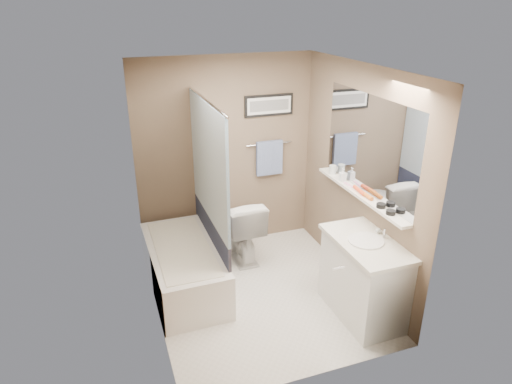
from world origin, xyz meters
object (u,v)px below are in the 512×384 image
object	(u,v)px
vanity	(364,280)
glass_jar	(333,170)
candle_bowl_near	(391,212)
hair_brush_back	(359,190)
bathtub	(184,268)
soap_bottle	(343,175)
hair_brush_front	(366,195)
candle_bowl_far	(381,206)
toilet	(240,228)

from	to	relation	value
vanity	glass_jar	xyz separation A→B (m)	(0.19, 1.09, 0.77)
candle_bowl_near	hair_brush_back	bearing A→B (deg)	90.00
bathtub	soap_bottle	xyz separation A→B (m)	(1.79, -0.19, 0.93)
hair_brush_front	soap_bottle	bearing A→B (deg)	90.00
bathtub	candle_bowl_far	world-z (taller)	candle_bowl_far
bathtub	candle_bowl_far	xyz separation A→B (m)	(1.79, -0.94, 0.89)
soap_bottle	hair_brush_back	bearing A→B (deg)	-90.00
hair_brush_front	candle_bowl_near	bearing A→B (deg)	-90.00
toilet	candle_bowl_near	bearing A→B (deg)	122.26
hair_brush_front	glass_jar	xyz separation A→B (m)	(0.00, 0.71, 0.03)
toilet	hair_brush_back	distance (m)	1.57
candle_bowl_near	hair_brush_back	size ratio (longest dim) A/B	0.41
vanity	hair_brush_front	size ratio (longest dim) A/B	4.09
vanity	hair_brush_back	distance (m)	0.91
candle_bowl_near	soap_bottle	distance (m)	0.90
hair_brush_back	candle_bowl_far	bearing A→B (deg)	-90.00
vanity	glass_jar	world-z (taller)	glass_jar
vanity	candle_bowl_near	xyz separation A→B (m)	(0.19, -0.05, 0.73)
candle_bowl_near	toilet	bearing A→B (deg)	123.25
bathtub	toilet	world-z (taller)	toilet
vanity	soap_bottle	xyz separation A→B (m)	(0.19, 0.86, 0.78)
vanity	hair_brush_back	xyz separation A→B (m)	(0.19, 0.51, 0.74)
toilet	candle_bowl_near	xyz separation A→B (m)	(1.00, -1.52, 0.73)
bathtub	vanity	size ratio (longest dim) A/B	1.67
toilet	glass_jar	world-z (taller)	glass_jar
candle_bowl_near	soap_bottle	bearing A→B (deg)	90.00
bathtub	toilet	size ratio (longest dim) A/B	1.87
candle_bowl_far	glass_jar	size ratio (longest dim) A/B	0.90
vanity	soap_bottle	bearing A→B (deg)	77.09
bathtub	glass_jar	xyz separation A→B (m)	(1.79, 0.04, 0.92)
candle_bowl_far	glass_jar	xyz separation A→B (m)	(0.00, 0.97, 0.03)
bathtub	vanity	distance (m)	1.92
soap_bottle	candle_bowl_far	bearing A→B (deg)	-90.00
bathtub	candle_bowl_far	size ratio (longest dim) A/B	16.67
vanity	hair_brush_back	size ratio (longest dim) A/B	4.09
hair_brush_front	soap_bottle	xyz separation A→B (m)	(0.00, 0.48, 0.05)
hair_brush_back	glass_jar	size ratio (longest dim) A/B	2.20
candle_bowl_far	toilet	bearing A→B (deg)	126.18
bathtub	hair_brush_back	world-z (taller)	hair_brush_back
vanity	candle_bowl_near	bearing A→B (deg)	-14.45
bathtub	soap_bottle	world-z (taller)	soap_bottle
toilet	hair_brush_front	size ratio (longest dim) A/B	3.64
candle_bowl_near	glass_jar	bearing A→B (deg)	90.00
candle_bowl_near	hair_brush_back	world-z (taller)	hair_brush_back
bathtub	soap_bottle	size ratio (longest dim) A/B	10.79
bathtub	glass_jar	distance (m)	2.01
vanity	candle_bowl_near	size ratio (longest dim) A/B	10.00
toilet	soap_bottle	xyz separation A→B (m)	(1.00, -0.62, 0.78)
vanity	hair_brush_back	bearing A→B (deg)	69.24
bathtub	candle_bowl_near	world-z (taller)	candle_bowl_near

